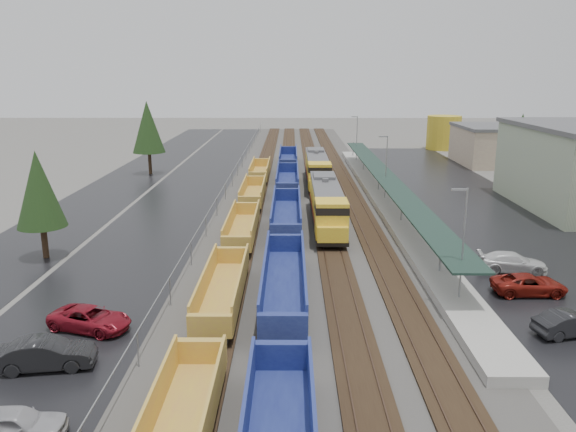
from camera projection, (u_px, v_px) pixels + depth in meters
name	position (u px, v px, depth m)	size (l,w,h in m)	color
ballast_strip	(302.00, 187.00, 75.80)	(20.00, 160.00, 0.08)	#302D2B
trackbed	(302.00, 186.00, 75.77)	(14.60, 160.00, 0.22)	black
west_parking_lot	(192.00, 187.00, 75.89)	(10.00, 160.00, 0.02)	black
west_road	(118.00, 187.00, 75.94)	(9.00, 160.00, 0.02)	black
east_commuter_lot	(465.00, 204.00, 66.02)	(16.00, 100.00, 0.02)	black
station_platform	(385.00, 198.00, 65.90)	(3.00, 80.00, 8.00)	#9E9B93
chainlink_fence	(231.00, 177.00, 73.95)	(0.08, 160.04, 2.02)	gray
distant_hills	(408.00, 112.00, 221.57)	(301.00, 140.00, 25.20)	#4C604A
tree_west_near	(39.00, 189.00, 45.42)	(3.96, 3.96, 9.00)	#332316
tree_west_far	(148.00, 127.00, 83.85)	(4.84, 4.84, 11.00)	#332316
tree_east	(520.00, 141.00, 72.13)	(4.40, 4.40, 10.00)	#332316
locomotive_lead	(327.00, 204.00, 55.70)	(2.87, 18.91, 4.28)	black
locomotive_trail	(317.00, 169.00, 76.05)	(2.87, 18.91, 4.28)	black
well_string_yellow	(234.00, 254.00, 44.15)	(2.53, 88.79, 2.25)	gold
well_string_blue	(286.00, 242.00, 46.92)	(2.82, 109.02, 2.50)	navy
storage_tank	(444.00, 133.00, 112.51)	(6.69, 6.69, 6.69)	gold
parked_car_west_a	(14.00, 425.00, 23.42)	(4.28, 1.72, 1.46)	#ABAAAF
parked_car_west_b	(46.00, 354.00, 29.11)	(4.92, 1.72, 1.62)	black
parked_car_west_c	(90.00, 319.00, 33.56)	(4.99, 2.30, 1.39)	maroon
parked_car_east_a	(571.00, 324.00, 32.84)	(4.42, 1.54, 1.46)	black
parked_car_east_b	(529.00, 285.00, 38.98)	(5.06, 2.33, 1.41)	maroon
parked_car_east_c	(512.00, 262.00, 43.38)	(5.17, 2.10, 1.50)	silver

